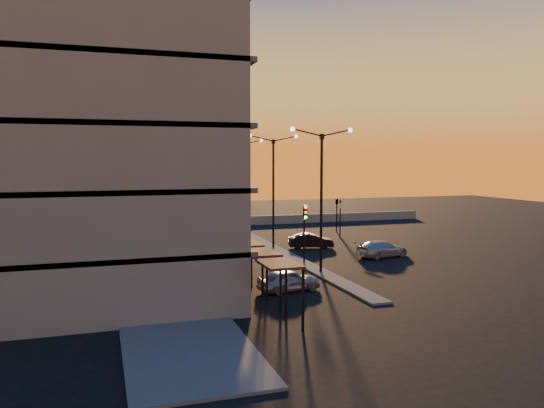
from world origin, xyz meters
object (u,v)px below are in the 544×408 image
at_px(traffic_light_main, 305,224).
at_px(car_wagon, 382,249).
at_px(car_sedan, 311,241).
at_px(car_hatchback, 289,280).
at_px(streetlamp_mid, 273,182).

xyz_separation_m(traffic_light_main, car_wagon, (6.74, 0.99, -2.26)).
bearing_deg(car_sedan, car_wagon, -132.31).
bearing_deg(car_sedan, car_hatchback, 166.56).
distance_m(streetlamp_mid, car_wagon, 10.38).
bearing_deg(streetlamp_mid, car_wagon, -42.31).
relative_size(car_hatchback, car_wagon, 0.84).
xyz_separation_m(traffic_light_main, car_hatchback, (-3.58, -6.63, -2.27)).
height_order(streetlamp_mid, car_wagon, streetlamp_mid).
bearing_deg(car_hatchback, traffic_light_main, -37.84).
height_order(traffic_light_main, car_wagon, traffic_light_main).
relative_size(car_hatchback, car_sedan, 0.97).
height_order(streetlamp_mid, traffic_light_main, streetlamp_mid).
bearing_deg(car_hatchback, streetlamp_mid, -24.04).
bearing_deg(streetlamp_mid, traffic_light_main, -90.00).
bearing_deg(car_sedan, traffic_light_main, 167.96).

